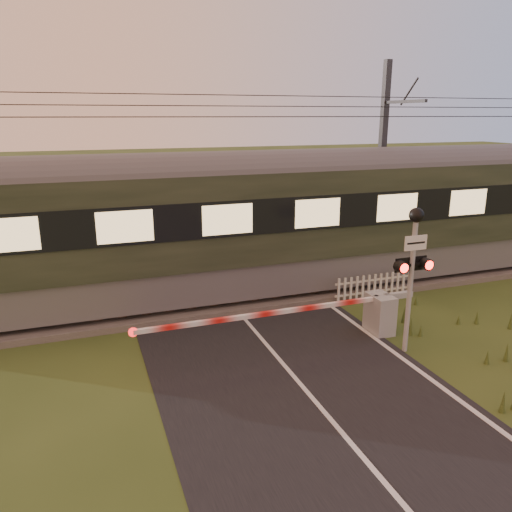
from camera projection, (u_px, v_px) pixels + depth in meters
name	position (u px, v px, depth m)	size (l,w,h in m)	color
ground	(317.00, 404.00, 9.93)	(160.00, 160.00, 0.00)	#2E3F18
road	(323.00, 410.00, 9.73)	(6.00, 140.00, 0.03)	black
track_bed	(225.00, 295.00, 15.80)	(140.00, 3.40, 0.39)	#47423D
overhead_wires	(221.00, 109.00, 14.26)	(120.00, 0.62, 0.62)	black
boom_gate	(366.00, 313.00, 12.95)	(7.38, 0.80, 1.07)	gray
crossing_signal	(413.00, 255.00, 11.52)	(0.90, 0.36, 3.54)	gray
picket_fence	(375.00, 287.00, 15.37)	(2.72, 0.07, 0.85)	silver
catenary_mast	(383.00, 160.00, 19.05)	(0.24, 2.47, 7.50)	#2D2D30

